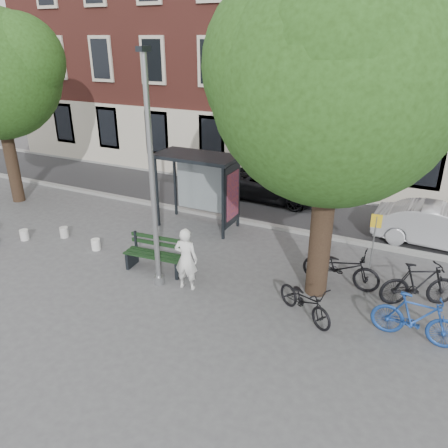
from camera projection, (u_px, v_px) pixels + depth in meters
ground at (159, 284)px, 12.09m from camera, size 90.00×90.00×0.00m
road at (255, 204)px, 17.86m from camera, size 40.00×4.00×0.01m
curb_near at (235, 219)px, 16.19m from camera, size 40.00×0.25×0.12m
curb_far at (273, 188)px, 19.49m from camera, size 40.00×0.25×0.12m
building_row at (310, 20)px, 20.03m from camera, size 30.00×8.00×14.00m
lamppost at (153, 188)px, 10.99m from camera, size 0.28×0.35×6.11m
tree_right at (336, 71)px, 9.39m from camera, size 5.76×5.60×8.20m
bus_shelter at (208, 175)px, 14.96m from camera, size 2.85×1.45×2.62m
painter at (186, 259)px, 11.56m from camera, size 0.69×0.51×1.76m
bench at (157, 256)px, 12.67m from camera, size 1.92×0.78×0.96m
bike_a at (341, 267)px, 11.82m from camera, size 2.14×0.81×1.11m
bike_b at (416, 318)px, 9.64m from camera, size 1.93×0.60×1.15m
bike_c at (305, 301)px, 10.48m from camera, size 1.83×1.46×0.93m
bike_d at (419, 284)px, 10.94m from camera, size 1.99×1.38×1.18m
car_dark at (273, 185)px, 18.14m from camera, size 4.59×2.28×1.25m
car_silver at (440, 227)px, 14.02m from camera, size 4.12×1.56×1.34m
bucket_a at (96, 244)px, 13.96m from camera, size 0.37×0.37×0.36m
bucket_b at (24, 235)px, 14.63m from camera, size 0.37×0.37×0.36m
bucket_c at (64, 232)px, 14.83m from camera, size 0.33×0.33×0.36m
notice_sign at (375, 231)px, 12.33m from camera, size 0.30×0.06×1.75m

